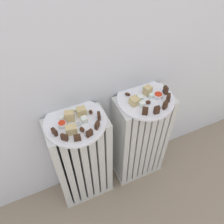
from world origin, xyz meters
TOP-DOWN VIEW (x-y plane):
  - ground_plane at (0.00, 0.00)m, footprint 6.00×6.00m
  - radiator_left at (-0.18, 0.28)m, footprint 0.31×0.17m
  - radiator_right at (0.18, 0.28)m, footprint 0.31×0.17m
  - plate_left at (-0.18, 0.28)m, footprint 0.29×0.29m
  - plate_right at (0.18, 0.28)m, footprint 0.29×0.29m
  - dark_cake_slice_left_0 at (-0.28, 0.24)m, footprint 0.02×0.03m
  - dark_cake_slice_left_1 at (-0.25, 0.20)m, footprint 0.03×0.03m
  - dark_cake_slice_left_2 at (-0.21, 0.17)m, footprint 0.03×0.02m
  - dark_cake_slice_left_3 at (-0.15, 0.18)m, footprint 0.03×0.02m
  - dark_cake_slice_left_4 at (-0.10, 0.20)m, footprint 0.03×0.03m
  - dark_cake_slice_left_5 at (-0.08, 0.25)m, footprint 0.02×0.03m
  - marble_cake_slice_left_0 at (-0.14, 0.31)m, footprint 0.04×0.04m
  - marble_cake_slice_left_1 at (-0.20, 0.30)m, footprint 0.05×0.04m
  - marble_cake_slice_left_2 at (-0.22, 0.22)m, footprint 0.05×0.04m
  - turkish_delight_left_0 at (-0.16, 0.34)m, footprint 0.02×0.02m
  - turkish_delight_left_1 at (-0.14, 0.26)m, footprint 0.03×0.03m
  - turkish_delight_left_2 at (-0.23, 0.31)m, footprint 0.03×0.03m
  - medjool_date_left_0 at (-0.17, 0.21)m, footprint 0.02×0.03m
  - medjool_date_left_1 at (-0.10, 0.30)m, footprint 0.02×0.03m
  - jam_bowl_left at (-0.24, 0.28)m, footprint 0.04×0.04m
  - dark_cake_slice_right_0 at (0.13, 0.19)m, footprint 0.03×0.03m
  - dark_cake_slice_right_1 at (0.18, 0.17)m, footprint 0.03×0.02m
  - dark_cake_slice_right_2 at (0.23, 0.18)m, footprint 0.03×0.03m
  - dark_cake_slice_right_3 at (0.27, 0.22)m, footprint 0.03×0.03m
  - dark_cake_slice_right_4 at (0.29, 0.27)m, footprint 0.02×0.03m
  - marble_cake_slice_right_0 at (0.11, 0.27)m, footprint 0.05×0.05m
  - marble_cake_slice_right_1 at (0.21, 0.31)m, footprint 0.04×0.04m
  - turkish_delight_right_0 at (0.21, 0.28)m, footprint 0.03×0.03m
  - turkish_delight_right_1 at (0.14, 0.24)m, footprint 0.03×0.03m
  - turkish_delight_right_2 at (0.15, 0.28)m, footprint 0.03×0.03m
  - turkish_delight_right_3 at (0.22, 0.34)m, footprint 0.03×0.03m
  - medjool_date_right_0 at (0.17, 0.24)m, footprint 0.03×0.03m
  - medjool_date_right_1 at (0.11, 0.33)m, footprint 0.03×0.03m
  - medjool_date_right_2 at (0.14, 0.30)m, footprint 0.02×0.02m
  - jam_bowl_right at (0.24, 0.26)m, footprint 0.05×0.05m
  - fork at (-0.17, 0.23)m, footprint 0.02×0.09m

SIDE VIEW (x-z plane):
  - ground_plane at x=0.00m, z-range 0.00..0.00m
  - radiator_left at x=-0.18m, z-range 0.00..0.65m
  - radiator_right at x=0.18m, z-range 0.00..0.65m
  - plate_left at x=-0.18m, z-range 0.65..0.67m
  - plate_right at x=0.18m, z-range 0.65..0.67m
  - fork at x=-0.17m, z-range 0.67..0.67m
  - medjool_date_left_1 at x=-0.10m, z-range 0.67..0.68m
  - medjool_date_left_0 at x=-0.17m, z-range 0.67..0.68m
  - medjool_date_right_2 at x=0.14m, z-range 0.67..0.68m
  - medjool_date_right_1 at x=0.11m, z-range 0.67..0.68m
  - medjool_date_right_0 at x=0.17m, z-range 0.67..0.68m
  - turkish_delight_left_0 at x=-0.16m, z-range 0.67..0.69m
  - jam_bowl_right at x=0.24m, z-range 0.67..0.69m
  - turkish_delight_right_0 at x=0.21m, z-range 0.67..0.69m
  - turkish_delight_right_3 at x=0.22m, z-range 0.67..0.69m
  - turkish_delight_left_2 at x=-0.23m, z-range 0.67..0.69m
  - jam_bowl_left at x=-0.24m, z-range 0.67..0.69m
  - turkish_delight_right_2 at x=0.15m, z-range 0.67..0.69m
  - turkish_delight_right_1 at x=0.14m, z-range 0.67..0.69m
  - turkish_delight_left_1 at x=-0.14m, z-range 0.67..0.69m
  - dark_cake_slice_left_0 at x=-0.28m, z-range 0.67..0.70m
  - dark_cake_slice_left_1 at x=-0.25m, z-range 0.67..0.70m
  - dark_cake_slice_left_2 at x=-0.21m, z-range 0.67..0.70m
  - dark_cake_slice_left_3 at x=-0.15m, z-range 0.67..0.70m
  - dark_cake_slice_left_4 at x=-0.10m, z-range 0.67..0.70m
  - dark_cake_slice_left_5 at x=-0.08m, z-range 0.67..0.70m
  - marble_cake_slice_right_0 at x=0.11m, z-range 0.67..0.70m
  - marble_cake_slice_left_2 at x=-0.22m, z-range 0.67..0.71m
  - marble_cake_slice_left_0 at x=-0.14m, z-range 0.67..0.71m
  - dark_cake_slice_right_0 at x=0.13m, z-range 0.67..0.71m
  - dark_cake_slice_right_1 at x=0.18m, z-range 0.67..0.71m
  - dark_cake_slice_right_2 at x=0.23m, z-range 0.67..0.71m
  - dark_cake_slice_right_3 at x=0.27m, z-range 0.67..0.71m
  - dark_cake_slice_right_4 at x=0.29m, z-range 0.67..0.71m
  - marble_cake_slice_right_1 at x=0.21m, z-range 0.67..0.71m
  - marble_cake_slice_left_1 at x=-0.20m, z-range 0.67..0.72m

